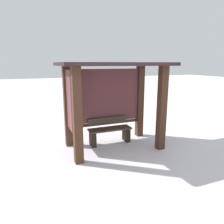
% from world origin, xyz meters
% --- Properties ---
extents(ground_plane, '(60.00, 60.00, 0.00)m').
position_xyz_m(ground_plane, '(0.00, 0.00, 0.00)').
color(ground_plane, white).
extents(bus_shelter, '(2.82, 1.74, 2.31)m').
position_xyz_m(bus_shelter, '(-0.08, 0.16, 1.61)').
color(bus_shelter, '#43291A').
rests_on(bus_shelter, ground).
extents(bench_left_inside, '(1.25, 0.41, 0.74)m').
position_xyz_m(bench_left_inside, '(0.00, 0.32, 0.34)').
color(bench_left_inside, '#47382C').
rests_on(bench_left_inside, ground).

